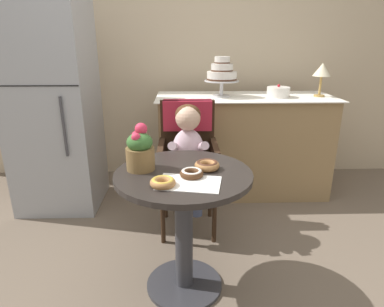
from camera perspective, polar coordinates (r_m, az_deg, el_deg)
ground_plane at (r=2.10m, az=-1.34°, el=-21.70°), size 8.00×8.00×0.00m
back_wall at (r=3.44m, az=-1.72°, el=18.67°), size 4.80×0.10×2.70m
cafe_table at (r=1.81m, az=-1.47°, el=-9.42°), size 0.72×0.72×0.72m
wicker_chair at (r=2.43m, az=-0.76°, el=1.49°), size 0.42×0.45×0.95m
seated_child at (r=2.27m, az=-0.70°, el=1.22°), size 0.27×0.32×0.73m
paper_napkin at (r=1.59m, az=-0.54°, el=-5.10°), size 0.33×0.25×0.00m
donut_front at (r=1.56m, az=-5.09°, el=-4.92°), size 0.12×0.12×0.04m
donut_mid at (r=1.65m, az=-0.10°, el=-3.39°), size 0.12×0.12×0.04m
donut_side at (r=1.75m, az=2.58°, el=-1.96°), size 0.13×0.13×0.04m
flower_vase at (r=1.74m, az=-8.97°, el=0.70°), size 0.15×0.15×0.25m
display_counter at (r=3.08m, az=8.72°, el=1.51°), size 1.56×0.62×0.90m
tiered_cake_stand at (r=2.93m, az=5.15°, el=13.56°), size 0.30×0.30×0.34m
round_layer_cake at (r=3.00m, az=14.62°, el=10.21°), size 0.20×0.20×0.11m
table_lamp at (r=3.11m, az=21.48°, el=13.07°), size 0.15×0.15×0.28m
refrigerator at (r=2.94m, az=-22.74°, el=7.34°), size 0.64×0.63×1.70m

